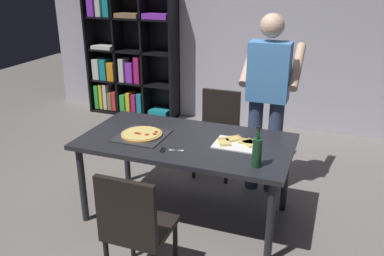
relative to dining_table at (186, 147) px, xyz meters
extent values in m
plane|color=gray|center=(0.00, 0.00, -0.68)|extent=(12.00, 12.00, 0.00)
cube|color=#BCB7C6|center=(0.00, 2.60, 0.72)|extent=(6.40, 0.10, 2.80)
cube|color=#232328|center=(0.00, 0.00, 0.05)|extent=(1.80, 0.94, 0.04)
cylinder|color=#232328|center=(-0.82, -0.39, -0.33)|extent=(0.06, 0.06, 0.71)
cylinder|color=#232328|center=(0.82, -0.39, -0.33)|extent=(0.06, 0.06, 0.71)
cylinder|color=#232328|center=(-0.82, 0.39, -0.33)|extent=(0.06, 0.06, 0.71)
cylinder|color=#232328|center=(0.82, 0.39, -0.33)|extent=(0.06, 0.06, 0.71)
cube|color=black|center=(0.00, -0.87, -0.25)|extent=(0.42, 0.42, 0.04)
cube|color=black|center=(0.00, -1.06, -0.01)|extent=(0.42, 0.04, 0.45)
cylinder|color=black|center=(0.18, -0.69, -0.48)|extent=(0.04, 0.04, 0.41)
cylinder|color=black|center=(-0.18, -0.69, -0.48)|extent=(0.04, 0.04, 0.41)
cube|color=black|center=(0.00, 0.87, -0.25)|extent=(0.42, 0.42, 0.04)
cube|color=black|center=(0.00, 1.06, -0.01)|extent=(0.42, 0.04, 0.45)
cylinder|color=black|center=(-0.18, 0.69, -0.48)|extent=(0.04, 0.04, 0.41)
cylinder|color=black|center=(0.18, 0.69, -0.48)|extent=(0.04, 0.04, 0.41)
cylinder|color=black|center=(-0.18, 1.05, -0.48)|extent=(0.04, 0.04, 0.41)
cylinder|color=black|center=(0.18, 1.05, -0.48)|extent=(0.04, 0.04, 0.41)
cube|color=black|center=(-2.46, 2.35, 0.29)|extent=(0.03, 0.35, 1.95)
cube|color=black|center=(-1.09, 2.35, 0.29)|extent=(0.03, 0.35, 1.95)
cube|color=black|center=(-1.77, 2.35, -0.67)|extent=(1.40, 0.35, 0.03)
cube|color=black|center=(-1.77, 2.51, 0.29)|extent=(1.40, 0.03, 1.95)
cube|color=black|center=(-1.77, 2.35, -0.18)|extent=(1.34, 0.29, 0.03)
cube|color=black|center=(-1.77, 2.35, 0.29)|extent=(1.34, 0.29, 0.03)
cube|color=black|center=(-1.77, 2.35, 0.77)|extent=(1.34, 0.29, 0.03)
cube|color=black|center=(-2.00, 2.35, 0.29)|extent=(0.03, 0.29, 1.89)
cube|color=black|center=(-1.55, 2.35, 0.29)|extent=(0.03, 0.29, 1.89)
cube|color=green|center=(-2.37, 2.33, -0.45)|extent=(0.06, 0.22, 0.37)
cube|color=yellow|center=(-2.30, 2.33, -0.44)|extent=(0.05, 0.22, 0.39)
cube|color=silver|center=(-2.22, 2.33, -0.44)|extent=(0.05, 0.22, 0.40)
cube|color=olive|center=(-2.14, 2.33, -0.50)|extent=(0.07, 0.22, 0.28)
cube|color=red|center=(-2.07, 2.33, -0.49)|extent=(0.06, 0.22, 0.30)
cube|color=green|center=(-1.92, 2.33, -0.50)|extent=(0.08, 0.22, 0.26)
cube|color=yellow|center=(-1.82, 2.33, -0.48)|extent=(0.06, 0.22, 0.30)
cube|color=#B21E66|center=(-1.72, 2.33, -0.49)|extent=(0.07, 0.22, 0.29)
cube|color=teal|center=(-1.63, 2.33, -0.48)|extent=(0.08, 0.22, 0.31)
cube|color=teal|center=(-1.33, 2.33, -0.60)|extent=(0.29, 0.25, 0.08)
cube|color=silver|center=(-2.35, 2.33, -0.01)|extent=(0.11, 0.22, 0.31)
cube|color=teal|center=(-2.22, 2.33, -0.01)|extent=(0.09, 0.22, 0.32)
cube|color=orange|center=(-2.09, 2.33, -0.03)|extent=(0.11, 0.22, 0.28)
cube|color=silver|center=(-1.90, 2.33, 0.01)|extent=(0.08, 0.22, 0.35)
cube|color=purple|center=(-1.77, 2.33, -0.01)|extent=(0.10, 0.22, 0.30)
cube|color=#B21E66|center=(-1.64, 2.33, 0.03)|extent=(0.08, 0.22, 0.39)
cube|color=silver|center=(-2.22, 2.33, 0.33)|extent=(0.33, 0.25, 0.05)
cube|color=purple|center=(-2.35, 2.33, 0.97)|extent=(0.10, 0.22, 0.38)
cube|color=silver|center=(-2.22, 2.33, 0.97)|extent=(0.08, 0.22, 0.38)
cube|color=teal|center=(-2.09, 2.33, 0.94)|extent=(0.09, 0.22, 0.33)
cube|color=olive|center=(-1.77, 2.33, 0.81)|extent=(0.36, 0.25, 0.06)
cube|color=purple|center=(-1.33, 2.33, 0.82)|extent=(0.37, 0.25, 0.07)
cylinder|color=#38476B|center=(0.65, 0.72, -0.21)|extent=(0.14, 0.14, 0.95)
cylinder|color=#38476B|center=(0.45, 0.72, -0.21)|extent=(0.14, 0.14, 0.95)
cube|color=#4C8CD1|center=(0.55, 0.72, 0.54)|extent=(0.38, 0.22, 0.55)
sphere|color=#E0B293|center=(0.55, 0.72, 0.96)|extent=(0.22, 0.22, 0.22)
cylinder|color=#E0B293|center=(0.78, 0.90, 0.57)|extent=(0.09, 0.50, 0.39)
cylinder|color=#E0B293|center=(0.32, 0.90, 0.57)|extent=(0.09, 0.50, 0.39)
cube|color=#2D2D33|center=(-0.39, -0.07, 0.07)|extent=(0.42, 0.42, 0.01)
cylinder|color=tan|center=(-0.39, -0.07, 0.09)|extent=(0.36, 0.36, 0.02)
cylinder|color=#EACC6B|center=(-0.39, -0.07, 0.10)|extent=(0.32, 0.32, 0.01)
cylinder|color=#B22819|center=(-0.42, -0.09, 0.11)|extent=(0.04, 0.04, 0.00)
cylinder|color=#B22819|center=(-0.39, -0.10, 0.11)|extent=(0.04, 0.04, 0.00)
cylinder|color=#B22819|center=(-0.27, -0.06, 0.11)|extent=(0.04, 0.04, 0.00)
cylinder|color=#B22819|center=(-0.32, -0.10, 0.11)|extent=(0.04, 0.04, 0.00)
cylinder|color=#B22819|center=(-0.27, -0.01, 0.11)|extent=(0.04, 0.04, 0.00)
cube|color=white|center=(0.43, 0.04, 0.07)|extent=(0.36, 0.28, 0.01)
cube|color=#EACC6B|center=(0.38, 0.11, 0.09)|extent=(0.17, 0.16, 0.02)
cube|color=tan|center=(0.43, 0.15, 0.09)|extent=(0.07, 0.09, 0.02)
cube|color=#EACC6B|center=(0.54, 0.07, 0.09)|extent=(0.16, 0.16, 0.02)
cube|color=tan|center=(0.50, 0.11, 0.09)|extent=(0.08, 0.08, 0.02)
cube|color=#EACC6B|center=(0.34, 0.02, 0.09)|extent=(0.14, 0.17, 0.02)
cube|color=tan|center=(0.31, 0.07, 0.09)|extent=(0.09, 0.06, 0.02)
cube|color=#EACC6B|center=(0.51, 0.09, 0.09)|extent=(0.14, 0.09, 0.02)
cube|color=tan|center=(0.57, 0.09, 0.09)|extent=(0.03, 0.09, 0.02)
cylinder|color=#194723|center=(0.67, -0.29, 0.18)|extent=(0.07, 0.07, 0.22)
cylinder|color=#194723|center=(0.67, -0.29, 0.33)|extent=(0.03, 0.03, 0.08)
cylinder|color=black|center=(0.67, -0.29, 0.38)|extent=(0.03, 0.03, 0.02)
cube|color=silver|center=(0.01, -0.25, 0.08)|extent=(0.12, 0.05, 0.01)
cube|color=silver|center=(0.01, -0.25, 0.08)|extent=(0.12, 0.03, 0.01)
torus|color=black|center=(-0.10, -0.26, 0.08)|extent=(0.05, 0.05, 0.01)
torus|color=black|center=(-0.09, -0.30, 0.08)|extent=(0.05, 0.05, 0.01)
camera|label=1|loc=(1.16, -2.98, 1.43)|focal=38.03mm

